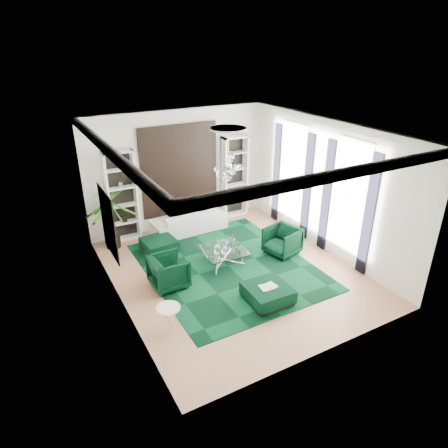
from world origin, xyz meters
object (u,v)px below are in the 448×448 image
ottoman_side (159,246)px  palm (109,210)px  ottoman_front (268,294)px  side_table (169,317)px  coffee_table (223,256)px  sofa (189,221)px  armchair_left (169,272)px  armchair_right (282,241)px

ottoman_side → palm: size_ratio=0.38×
ottoman_front → side_table: size_ratio=1.92×
coffee_table → side_table: bearing=-141.8°
coffee_table → palm: bearing=135.6°
side_table → sofa: bearing=60.5°
ottoman_side → armchair_left: bearing=-102.5°
coffee_table → side_table: 2.99m
palm → sofa: bearing=-2.3°
armchair_left → coffee_table: bearing=-79.3°
ottoman_front → palm: palm is taller
coffee_table → armchair_right: bearing=-11.3°
sofa → coffee_table: bearing=88.5°
armchair_right → armchair_left: bearing=-103.8°
armchair_right → ottoman_side: 3.59m
sofa → palm: 2.60m
armchair_left → side_table: armchair_left is taller
armchair_right → coffee_table: armchair_right is taller
sofa → palm: palm is taller
side_table → palm: size_ratio=0.22×
ottoman_side → side_table: side_table is taller
armchair_right → coffee_table: size_ratio=0.75×
sofa → ottoman_front: bearing=89.2°
ottoman_side → palm: bearing=139.2°
palm → side_table: bearing=-88.7°
armchair_right → palm: palm is taller
armchair_right → ottoman_front: size_ratio=0.89×
armchair_left → armchair_right: size_ratio=1.00×
ottoman_side → side_table: (-1.00, -3.30, 0.05)m
armchair_right → ottoman_side: armchair_right is taller
coffee_table → ottoman_front: (0.05, -2.10, -0.01)m
armchair_left → side_table: size_ratio=1.72×
sofa → ottoman_front: (0.05, -4.40, -0.15)m
ottoman_side → ottoman_front: size_ratio=0.90×
armchair_right → palm: bearing=-137.1°
ottoman_front → side_table: (-2.40, 0.25, 0.05)m
sofa → ottoman_side: sofa is taller
coffee_table → ottoman_side: 1.98m
armchair_left → ottoman_front: bearing=-134.9°
coffee_table → side_table: side_table is taller
ottoman_front → side_table: bearing=174.1°
armchair_right → palm: (-4.20, 2.75, 0.79)m
ottoman_side → side_table: size_ratio=1.73×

